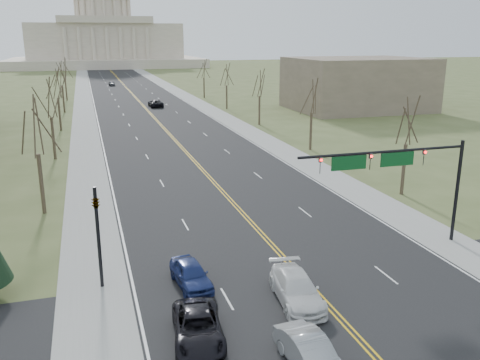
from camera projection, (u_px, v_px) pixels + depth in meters
road at (135, 97)px, 121.38m from camera, size 20.00×380.00×0.01m
cross_road at (343, 322)px, 25.62m from camera, size 120.00×14.00×0.01m
sidewalk_left at (83, 99)px, 118.01m from camera, size 4.00×380.00×0.03m
sidewalk_right at (185, 96)px, 124.74m from camera, size 4.00×380.00×0.03m
center_line at (135, 97)px, 121.38m from camera, size 0.42×380.00×0.01m
edge_line_left at (93, 99)px, 118.63m from camera, size 0.15×380.00×0.01m
edge_line_right at (176, 96)px, 124.12m from camera, size 0.15×380.00×0.01m
capitol at (105, 36)px, 246.34m from camera, size 90.00×60.00×50.00m
signal_mast at (396, 166)px, 33.05m from camera, size 12.12×0.44×7.20m
signal_left at (98, 226)px, 28.30m from camera, size 0.32×0.36×6.00m
tree_r_0 at (408, 123)px, 44.76m from camera, size 3.74×3.74×8.50m
tree_l_0 at (35, 129)px, 39.65m from camera, size 3.96×3.96×9.00m
tree_r_1 at (312, 98)px, 63.18m from camera, size 3.74×3.74×8.50m
tree_l_1 at (50, 100)px, 58.07m from camera, size 3.96×3.96×9.00m
tree_r_2 at (260, 84)px, 81.59m from camera, size 3.74×3.74×8.50m
tree_l_2 at (57, 85)px, 76.48m from camera, size 3.96×3.96×9.00m
tree_r_3 at (227, 76)px, 100.01m from camera, size 3.74×3.74×8.50m
tree_l_3 at (61, 76)px, 94.90m from camera, size 3.96×3.96×9.00m
tree_r_4 at (204, 70)px, 118.42m from camera, size 3.74×3.74×8.50m
tree_l_4 at (64, 69)px, 113.31m from camera, size 3.96×3.96×9.00m
bldg_right_mass at (357, 84)px, 99.93m from camera, size 25.00×20.00×10.00m
car_sb_inner_lead at (310, 354)px, 21.86m from camera, size 1.93×4.56×1.46m
car_sb_outer_lead at (198, 327)px, 23.91m from camera, size 2.90×5.21×1.38m
car_sb_inner_second at (297, 289)px, 27.39m from camera, size 2.69×5.46×1.53m
car_sb_outer_second at (191, 274)px, 29.19m from camera, size 2.14×4.41×1.45m
car_far_nb at (156, 103)px, 104.40m from camera, size 2.76×5.59×1.52m
car_far_sb at (112, 83)px, 149.68m from camera, size 1.83×4.10×1.37m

